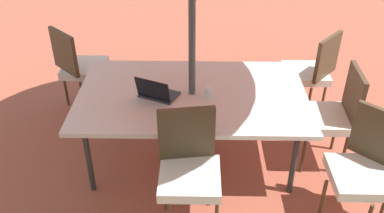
# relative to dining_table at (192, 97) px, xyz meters

# --- Properties ---
(ground_plane) EXTENTS (10.00, 10.00, 0.02)m
(ground_plane) POSITION_rel_dining_table_xyz_m (0.00, 0.00, -0.69)
(ground_plane) COLOR #9E4C38
(dining_table) EXTENTS (2.04, 1.26, 0.72)m
(dining_table) POSITION_rel_dining_table_xyz_m (0.00, 0.00, 0.00)
(dining_table) COLOR silver
(dining_table) RESTS_ON ground_plane
(chair_southeast) EXTENTS (0.59, 0.59, 0.98)m
(chair_southeast) POSITION_rel_dining_table_xyz_m (1.25, -0.86, -0.13)
(chair_southeast) COLOR silver
(chair_southeast) RESTS_ON ground_plane
(chair_southwest) EXTENTS (0.59, 0.59, 0.98)m
(chair_southwest) POSITION_rel_dining_table_xyz_m (-1.26, -0.78, -0.13)
(chair_southwest) COLOR silver
(chair_southwest) RESTS_ON ground_plane
(chair_north) EXTENTS (0.48, 0.49, 0.98)m
(chair_north) POSITION_rel_dining_table_xyz_m (0.01, 0.79, -0.13)
(chair_north) COLOR silver
(chair_north) RESTS_ON ground_plane
(chair_northwest) EXTENTS (0.59, 0.59, 0.98)m
(chair_northwest) POSITION_rel_dining_table_xyz_m (-1.34, 0.77, -0.13)
(chair_northwest) COLOR silver
(chair_northwest) RESTS_ON ground_plane
(chair_west) EXTENTS (0.47, 0.46, 0.98)m
(chair_west) POSITION_rel_dining_table_xyz_m (-1.28, 0.04, -0.13)
(chair_west) COLOR silver
(chair_west) RESTS_ON ground_plane
(laptop) EXTENTS (0.39, 0.36, 0.21)m
(laptop) POSITION_rel_dining_table_xyz_m (0.31, 0.08, 0.09)
(laptop) COLOR #2D2D33
(laptop) RESTS_ON dining_table
(cup) EXTENTS (0.07, 0.07, 0.10)m
(cup) POSITION_rel_dining_table_xyz_m (-0.15, 0.06, 0.09)
(cup) COLOR white
(cup) RESTS_ON dining_table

